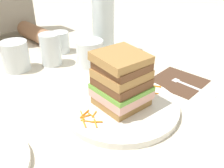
{
  "coord_description": "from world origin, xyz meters",
  "views": [
    {
      "loc": [
        -0.33,
        -0.36,
        0.34
      ],
      "look_at": [
        0.02,
        0.0,
        0.06
      ],
      "focal_mm": 40.48,
      "sensor_mm": 36.0,
      "label": 1
    }
  ],
  "objects_px": {
    "juice_glass": "(90,54)",
    "empty_tumbler_0": "(51,49)",
    "main_plate": "(121,106)",
    "empty_tumbler_2": "(60,42)",
    "knife": "(71,146)",
    "empty_tumbler_1": "(16,56)",
    "water_bottle": "(103,16)",
    "sandwich": "(121,81)",
    "fork": "(185,83)",
    "napkin_dark": "(178,81)"
  },
  "relations": [
    {
      "from": "sandwich",
      "to": "water_bottle",
      "type": "xyz_separation_m",
      "value": [
        0.2,
        0.28,
        0.05
      ]
    },
    {
      "from": "sandwich",
      "to": "empty_tumbler_1",
      "type": "xyz_separation_m",
      "value": [
        -0.08,
        0.36,
        -0.03
      ]
    },
    {
      "from": "main_plate",
      "to": "empty_tumbler_0",
      "type": "bearing_deg",
      "value": 86.39
    },
    {
      "from": "empty_tumbler_0",
      "to": "empty_tumbler_2",
      "type": "height_order",
      "value": "empty_tumbler_0"
    },
    {
      "from": "sandwich",
      "to": "knife",
      "type": "xyz_separation_m",
      "value": [
        -0.16,
        -0.02,
        -0.07
      ]
    },
    {
      "from": "fork",
      "to": "knife",
      "type": "relative_size",
      "value": 0.83
    },
    {
      "from": "empty_tumbler_0",
      "to": "sandwich",
      "type": "bearing_deg",
      "value": -93.65
    },
    {
      "from": "sandwich",
      "to": "main_plate",
      "type": "bearing_deg",
      "value": -48.1
    },
    {
      "from": "sandwich",
      "to": "empty_tumbler_2",
      "type": "bearing_deg",
      "value": 75.75
    },
    {
      "from": "fork",
      "to": "water_bottle",
      "type": "xyz_separation_m",
      "value": [
        -0.01,
        0.32,
        0.12
      ]
    },
    {
      "from": "sandwich",
      "to": "empty_tumbler_2",
      "type": "distance_m",
      "value": 0.4
    },
    {
      "from": "knife",
      "to": "empty_tumbler_2",
      "type": "xyz_separation_m",
      "value": [
        0.26,
        0.41,
        0.03
      ]
    },
    {
      "from": "empty_tumbler_0",
      "to": "napkin_dark",
      "type": "bearing_deg",
      "value": -61.26
    },
    {
      "from": "water_bottle",
      "to": "empty_tumbler_1",
      "type": "height_order",
      "value": "water_bottle"
    },
    {
      "from": "empty_tumbler_0",
      "to": "main_plate",
      "type": "bearing_deg",
      "value": -93.61
    },
    {
      "from": "water_bottle",
      "to": "empty_tumbler_0",
      "type": "bearing_deg",
      "value": 167.13
    },
    {
      "from": "fork",
      "to": "empty_tumbler_1",
      "type": "height_order",
      "value": "empty_tumbler_1"
    },
    {
      "from": "knife",
      "to": "empty_tumbler_1",
      "type": "xyz_separation_m",
      "value": [
        0.08,
        0.38,
        0.04
      ]
    },
    {
      "from": "main_plate",
      "to": "juice_glass",
      "type": "height_order",
      "value": "juice_glass"
    },
    {
      "from": "juice_glass",
      "to": "empty_tumbler_2",
      "type": "xyz_separation_m",
      "value": [
        -0.0,
        0.16,
        -0.0
      ]
    },
    {
      "from": "sandwich",
      "to": "juice_glass",
      "type": "height_order",
      "value": "sandwich"
    },
    {
      "from": "juice_glass",
      "to": "main_plate",
      "type": "bearing_deg",
      "value": -113.56
    },
    {
      "from": "main_plate",
      "to": "empty_tumbler_2",
      "type": "height_order",
      "value": "empty_tumbler_2"
    },
    {
      "from": "main_plate",
      "to": "napkin_dark",
      "type": "bearing_deg",
      "value": -5.38
    },
    {
      "from": "juice_glass",
      "to": "knife",
      "type": "bearing_deg",
      "value": -135.78
    },
    {
      "from": "empty_tumbler_0",
      "to": "empty_tumbler_1",
      "type": "xyz_separation_m",
      "value": [
        -0.1,
        0.04,
        -0.01
      ]
    },
    {
      "from": "knife",
      "to": "empty_tumbler_1",
      "type": "bearing_deg",
      "value": 77.91
    },
    {
      "from": "water_bottle",
      "to": "empty_tumbler_0",
      "type": "distance_m",
      "value": 0.2
    },
    {
      "from": "knife",
      "to": "main_plate",
      "type": "bearing_deg",
      "value": 7.1
    },
    {
      "from": "main_plate",
      "to": "empty_tumbler_2",
      "type": "relative_size",
      "value": 3.73
    },
    {
      "from": "fork",
      "to": "empty_tumbler_0",
      "type": "bearing_deg",
      "value": 117.25
    },
    {
      "from": "napkin_dark",
      "to": "empty_tumbler_2",
      "type": "bearing_deg",
      "value": 105.13
    },
    {
      "from": "water_bottle",
      "to": "empty_tumbler_2",
      "type": "bearing_deg",
      "value": 134.63
    },
    {
      "from": "empty_tumbler_0",
      "to": "empty_tumbler_2",
      "type": "distance_m",
      "value": 0.1
    },
    {
      "from": "empty_tumbler_1",
      "to": "empty_tumbler_2",
      "type": "distance_m",
      "value": 0.18
    },
    {
      "from": "fork",
      "to": "knife",
      "type": "xyz_separation_m",
      "value": [
        -0.37,
        0.02,
        -0.0
      ]
    },
    {
      "from": "knife",
      "to": "empty_tumbler_0",
      "type": "distance_m",
      "value": 0.39
    },
    {
      "from": "juice_glass",
      "to": "empty_tumbler_0",
      "type": "distance_m",
      "value": 0.12
    },
    {
      "from": "main_plate",
      "to": "fork",
      "type": "distance_m",
      "value": 0.21
    },
    {
      "from": "empty_tumbler_0",
      "to": "empty_tumbler_1",
      "type": "distance_m",
      "value": 0.1
    },
    {
      "from": "fork",
      "to": "water_bottle",
      "type": "height_order",
      "value": "water_bottle"
    },
    {
      "from": "empty_tumbler_1",
      "to": "knife",
      "type": "bearing_deg",
      "value": -102.09
    },
    {
      "from": "sandwich",
      "to": "empty_tumbler_1",
      "type": "relative_size",
      "value": 1.45
    },
    {
      "from": "knife",
      "to": "empty_tumbler_1",
      "type": "relative_size",
      "value": 2.27
    },
    {
      "from": "sandwich",
      "to": "empty_tumbler_0",
      "type": "distance_m",
      "value": 0.33
    },
    {
      "from": "knife",
      "to": "juice_glass",
      "type": "xyz_separation_m",
      "value": [
        0.26,
        0.25,
        0.04
      ]
    },
    {
      "from": "juice_glass",
      "to": "empty_tumbler_2",
      "type": "relative_size",
      "value": 1.16
    },
    {
      "from": "sandwich",
      "to": "fork",
      "type": "distance_m",
      "value": 0.22
    },
    {
      "from": "main_plate",
      "to": "empty_tumbler_2",
      "type": "distance_m",
      "value": 0.4
    },
    {
      "from": "main_plate",
      "to": "empty_tumbler_0",
      "type": "xyz_separation_m",
      "value": [
        0.02,
        0.32,
        0.04
      ]
    }
  ]
}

